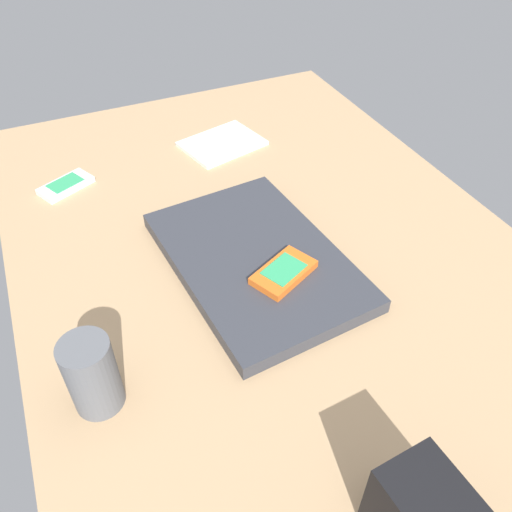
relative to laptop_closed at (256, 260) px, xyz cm
name	(u,v)px	position (x,y,z in cm)	size (l,w,h in cm)	color
desk_surface	(272,258)	(2.01, -3.74, -2.70)	(120.00, 80.00, 3.00)	tan
laptop_closed	(256,260)	(0.00, 0.00, 0.00)	(35.75, 23.70, 2.39)	#33353D
cell_phone_on_laptop	(284,272)	(-5.93, -1.81, 1.83)	(9.14, 11.07, 1.34)	orange
cell_phone_on_desk	(66,185)	(33.79, 23.78, -0.60)	(8.62, 10.84, 1.27)	silver
pen_cup	(92,375)	(-14.25, 27.40, 4.12)	(6.04, 6.04, 10.64)	#595B60
notepad	(222,143)	(36.29, -8.52, -0.80)	(11.79, 15.59, 0.80)	white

